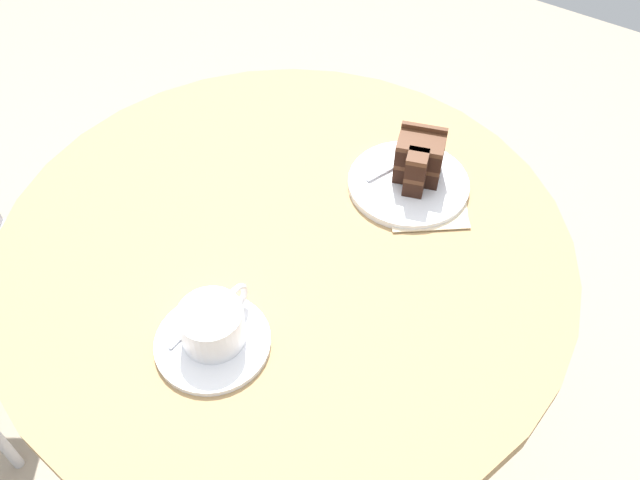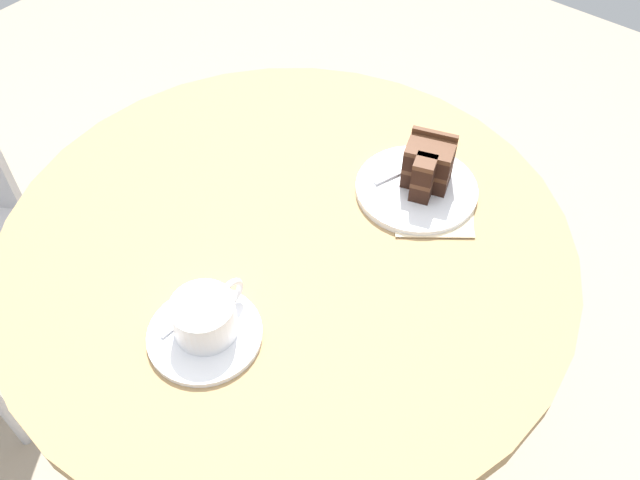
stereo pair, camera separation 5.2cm
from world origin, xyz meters
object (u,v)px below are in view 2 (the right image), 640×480
at_px(teaspoon, 199,307).
at_px(fork, 420,163).
at_px(coffee_cup, 205,316).
at_px(cake_slice, 428,166).
at_px(cake_plate, 416,189).
at_px(napkin, 432,205).
at_px(saucer, 205,335).

distance_m(teaspoon, fork, 0.43).
xyz_separation_m(teaspoon, fork, (0.43, -0.08, 0.00)).
bearing_deg(fork, coffee_cup, -166.43).
bearing_deg(cake_slice, cake_plate, 158.20).
relative_size(teaspoon, cake_plate, 0.54).
height_order(cake_plate, napkin, cake_plate).
distance_m(cake_slice, napkin, 0.06).
bearing_deg(cake_slice, saucer, 169.78).
height_order(fork, napkin, fork).
bearing_deg(fork, napkin, -112.89).
distance_m(saucer, cake_slice, 0.43).
bearing_deg(cake_plate, napkin, -105.77).
bearing_deg(cake_slice, teaspoon, 164.45).
distance_m(saucer, teaspoon, 0.04).
distance_m(coffee_cup, cake_slice, 0.42).
bearing_deg(napkin, fork, 47.50).
distance_m(saucer, coffee_cup, 0.04).
bearing_deg(fork, cake_plate, -132.19).
height_order(teaspoon, napkin, teaspoon).
relative_size(saucer, cake_slice, 1.66).
xyz_separation_m(saucer, cake_plate, (0.41, -0.07, 0.00)).
bearing_deg(teaspoon, saucer, -122.92).
distance_m(teaspoon, cake_slice, 0.41).
height_order(coffee_cup, napkin, coffee_cup).
bearing_deg(coffee_cup, cake_plate, -10.14).
xyz_separation_m(saucer, cake_slice, (0.42, -0.08, 0.05)).
xyz_separation_m(saucer, coffee_cup, (0.01, 0.00, 0.03)).
relative_size(cake_plate, napkin, 1.04).
height_order(saucer, cake_plate, cake_plate).
bearing_deg(fork, saucer, -166.17).
bearing_deg(coffee_cup, napkin, -15.51).
bearing_deg(napkin, coffee_cup, 164.49).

